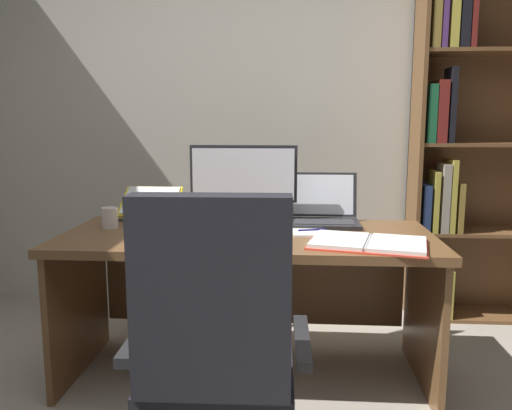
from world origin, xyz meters
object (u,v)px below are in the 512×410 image
open_binder (368,243)px  notepad (308,231)px  desk (249,267)px  bookshelf (469,148)px  office_chair (217,372)px  coffee_mug (110,218)px  keyboard (235,238)px  laptop (324,213)px  monitor (243,183)px  reading_stand_with_book (150,204)px  computer_mouse (168,235)px  pen (312,230)px

open_binder → notepad: size_ratio=2.62×
desk → bookshelf: bookshelf is taller
office_chair → coffee_mug: office_chair is taller
keyboard → open_binder: size_ratio=0.76×
bookshelf → laptop: bearing=-145.4°
laptop → monitor: bearing=-179.2°
desk → reading_stand_with_book: bearing=156.5°
office_chair → computer_mouse: (-0.31, 0.67, 0.30)m
keyboard → notepad: bearing=30.3°
keyboard → open_binder: 0.58m
monitor → open_binder: monitor is taller
desk → monitor: 0.44m
bookshelf → coffee_mug: bookshelf is taller
bookshelf → office_chair: 2.26m
monitor → laptop: 0.45m
monitor → coffee_mug: bearing=-164.8°
reading_stand_with_book → coffee_mug: reading_stand_with_book is taller
bookshelf → coffee_mug: size_ratio=21.42×
bookshelf → reading_stand_with_book: bookshelf is taller
bookshelf → open_binder: 1.37m
open_binder → notepad: (-0.25, 0.24, -0.01)m
office_chair → laptop: office_chair is taller
office_chair → monitor: 1.19m
open_binder → coffee_mug: bearing=-179.4°
keyboard → coffee_mug: size_ratio=4.08×
notepad → coffee_mug: coffee_mug is taller
laptop → keyboard: bearing=-135.3°
keyboard → open_binder: (0.58, -0.05, -0.00)m
office_chair → computer_mouse: size_ratio=9.97×
notepad → computer_mouse: bearing=-163.0°
notepad → pen: 0.02m
desk → pen: bearing=-7.0°
desk → pen: (0.31, -0.04, 0.20)m
open_binder → coffee_mug: coffee_mug is taller
laptop → keyboard: laptop is taller
reading_stand_with_book → pen: size_ratio=2.25×
monitor → pen: bearing=-31.6°
monitor → laptop: monitor is taller
reading_stand_with_book → coffee_mug: size_ratio=3.06×
desk → open_binder: bearing=-27.5°
reading_stand_with_book → monitor: bearing=-7.0°
desk → keyboard: (-0.04, -0.23, 0.20)m
open_binder → notepad: 0.35m
computer_mouse → notepad: (0.63, 0.19, -0.02)m
monitor → reading_stand_with_book: (-0.51, 0.06, -0.13)m
desk → monitor: (-0.04, 0.18, 0.40)m
bookshelf → notepad: (-1.00, -0.85, -0.35)m
office_chair → monitor: (-0.01, 1.08, 0.49)m
bookshelf → computer_mouse: bookshelf is taller
laptop → pen: 0.23m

